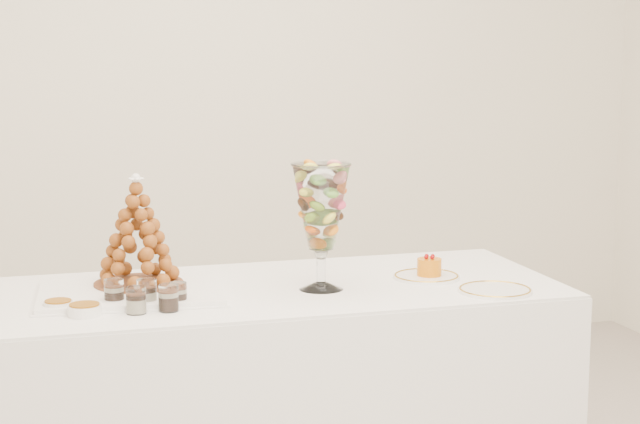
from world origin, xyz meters
name	(u,v)px	position (x,y,z in m)	size (l,w,h in m)	color
buffet_table	(257,400)	(-0.10, 0.31, 0.36)	(1.90, 0.78, 0.72)	white
lace_tray	(130,293)	(-0.48, 0.32, 0.73)	(0.54, 0.40, 0.02)	white
macaron_vase	(321,209)	(0.09, 0.24, 0.97)	(0.18, 0.18, 0.39)	white
cake_plate	(426,277)	(0.46, 0.28, 0.72)	(0.21, 0.21, 0.01)	white
spare_plate	(495,290)	(0.58, 0.05, 0.72)	(0.22, 0.22, 0.01)	white
verrine_a	(114,292)	(-0.54, 0.22, 0.76)	(0.06, 0.06, 0.08)	white
verrine_b	(147,293)	(-0.45, 0.18, 0.76)	(0.06, 0.06, 0.08)	white
verrine_c	(178,294)	(-0.36, 0.16, 0.75)	(0.05, 0.05, 0.07)	white
verrine_d	(136,300)	(-0.49, 0.10, 0.76)	(0.06, 0.06, 0.08)	white
verrine_e	(168,298)	(-0.40, 0.11, 0.76)	(0.06, 0.06, 0.08)	white
ramekin_back	(58,306)	(-0.70, 0.20, 0.73)	(0.08, 0.08, 0.03)	white
ramekin_front	(85,310)	(-0.63, 0.13, 0.73)	(0.09, 0.09, 0.03)	white
croquembouche	(137,231)	(-0.45, 0.39, 0.90)	(0.28, 0.28, 0.34)	brown
mousse_cake	(429,267)	(0.47, 0.28, 0.76)	(0.08, 0.08, 0.07)	orange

